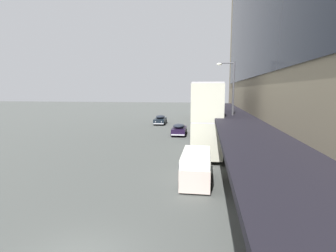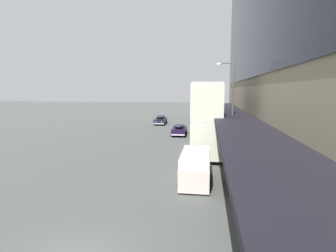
# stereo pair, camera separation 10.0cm
# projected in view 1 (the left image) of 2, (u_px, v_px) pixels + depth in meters

# --- Properties ---
(transit_bus_kerbside_front) EXTENTS (2.81, 10.97, 3.44)m
(transit_bus_kerbside_front) POSITION_uv_depth(u_px,v_px,m) (205.00, 109.00, 55.36)
(transit_bus_kerbside_front) COLOR tan
(transit_bus_kerbside_front) RESTS_ON ground
(transit_bus_kerbside_rear) EXTENTS (2.87, 9.22, 6.43)m
(transit_bus_kerbside_rear) POSITION_uv_depth(u_px,v_px,m) (206.00, 116.00, 24.18)
(transit_bus_kerbside_rear) COLOR beige
(transit_bus_kerbside_rear) RESTS_ON ground
(sedan_second_mid) EXTENTS (2.00, 5.02, 1.68)m
(sedan_second_mid) POSITION_uv_depth(u_px,v_px,m) (206.00, 121.00, 43.16)
(sedan_second_mid) COLOR #AE2119
(sedan_second_mid) RESTS_ON ground
(sedan_lead_near) EXTENTS (1.97, 4.37, 1.52)m
(sedan_lead_near) POSITION_uv_depth(u_px,v_px,m) (179.00, 129.00, 34.09)
(sedan_lead_near) COLOR black
(sedan_lead_near) RESTS_ON ground
(sedan_trailing_near) EXTENTS (2.11, 5.01, 1.58)m
(sedan_trailing_near) POSITION_uv_depth(u_px,v_px,m) (160.00, 120.00, 45.31)
(sedan_trailing_near) COLOR black
(sedan_trailing_near) RESTS_ON ground
(vw_van) EXTENTS (1.91, 4.55, 1.96)m
(vw_van) POSITION_uv_depth(u_px,v_px,m) (196.00, 165.00, 16.53)
(vw_van) COLOR beige
(vw_van) RESTS_ON ground
(pedestrian_at_kerb) EXTENTS (0.36, 0.59, 1.86)m
(pedestrian_at_kerb) POSITION_uv_depth(u_px,v_px,m) (280.00, 229.00, 8.78)
(pedestrian_at_kerb) COLOR #332C15
(pedestrian_at_kerb) RESTS_ON sidewalk_kerb
(street_lamp) EXTENTS (1.50, 0.28, 7.96)m
(street_lamp) POSITION_uv_depth(u_px,v_px,m) (231.00, 103.00, 21.78)
(street_lamp) COLOR #4C4C51
(street_lamp) RESTS_ON sidewalk_kerb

